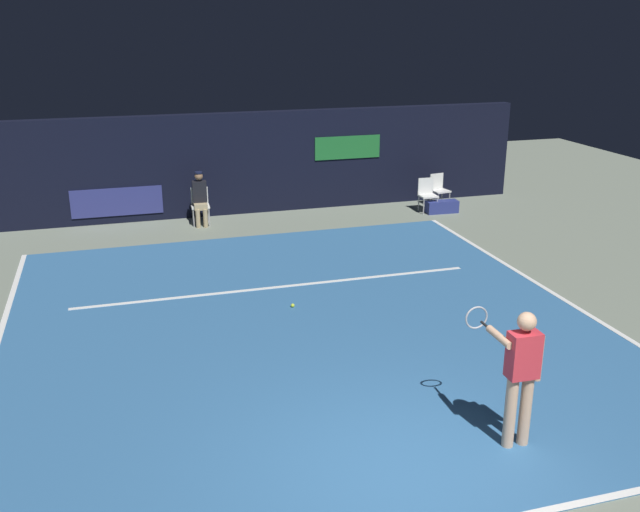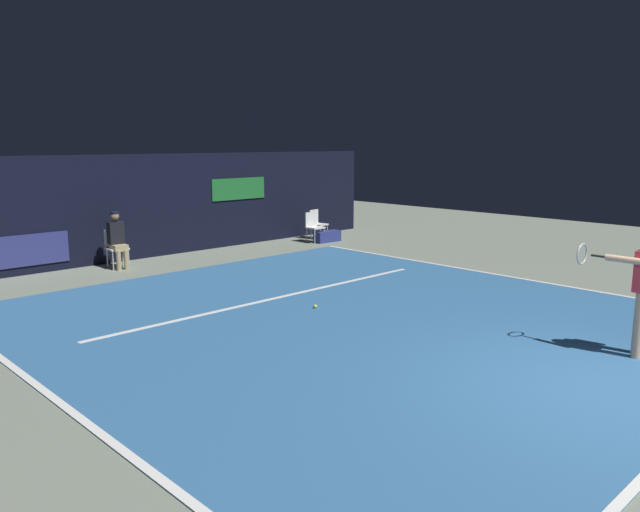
% 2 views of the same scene
% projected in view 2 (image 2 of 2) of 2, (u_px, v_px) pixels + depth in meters
% --- Properties ---
extents(ground_plane, '(30.83, 30.83, 0.00)m').
position_uv_depth(ground_plane, '(349.00, 318.00, 10.25)').
color(ground_plane, gray).
extents(court_surface, '(9.73, 10.52, 0.01)m').
position_uv_depth(court_surface, '(349.00, 318.00, 10.25)').
color(court_surface, '#336699').
rests_on(court_surface, ground).
extents(line_sideline_left, '(0.10, 10.52, 0.01)m').
position_uv_depth(line_sideline_left, '(498.00, 275.00, 13.54)').
color(line_sideline_left, white).
rests_on(line_sideline_left, court_surface).
extents(line_sideline_right, '(0.10, 10.52, 0.01)m').
position_uv_depth(line_sideline_right, '(57.00, 401.00, 6.96)').
color(line_sideline_right, white).
rests_on(line_sideline_right, court_surface).
extents(line_service, '(7.59, 0.10, 0.01)m').
position_uv_depth(line_service, '(277.00, 298.00, 11.55)').
color(line_service, white).
rests_on(line_service, court_surface).
extents(back_wall, '(15.96, 0.33, 2.60)m').
position_uv_depth(back_wall, '(131.00, 207.00, 15.27)').
color(back_wall, black).
rests_on(back_wall, ground).
extents(line_judge_on_chair, '(0.46, 0.55, 1.32)m').
position_uv_depth(line_judge_on_chair, '(117.00, 239.00, 14.20)').
color(line_judge_on_chair, white).
rests_on(line_judge_on_chair, ground).
extents(courtside_chair_near, '(0.51, 0.49, 0.88)m').
position_uv_depth(courtside_chair_near, '(317.00, 222.00, 18.59)').
color(courtside_chair_near, white).
rests_on(courtside_chair_near, ground).
extents(courtside_chair_far, '(0.45, 0.43, 0.88)m').
position_uv_depth(courtside_chair_far, '(314.00, 225.00, 17.93)').
color(courtside_chair_far, white).
rests_on(courtside_chair_far, ground).
extents(tennis_ball, '(0.07, 0.07, 0.07)m').
position_uv_depth(tennis_ball, '(315.00, 306.00, 10.83)').
color(tennis_ball, '#CCE033').
rests_on(tennis_ball, court_surface).
extents(equipment_bag, '(0.85, 0.36, 0.32)m').
position_uv_depth(equipment_bag, '(327.00, 236.00, 18.07)').
color(equipment_bag, navy).
rests_on(equipment_bag, ground).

